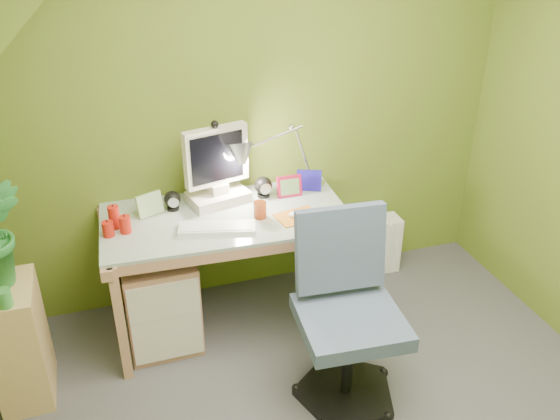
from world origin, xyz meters
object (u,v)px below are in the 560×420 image
object	(u,v)px
side_ledge	(19,342)
desk	(228,270)
radiator	(370,246)
task_chair	(351,318)
monitor	(216,161)
desk_lamp	(291,142)

from	to	relation	value
side_ledge	desk	bearing A→B (deg)	12.65
side_ledge	radiator	world-z (taller)	side_ledge
task_chair	desk	bearing A→B (deg)	122.67
monitor	desk_lamp	distance (m)	0.45
desk	desk_lamp	bearing A→B (deg)	24.62
desk	task_chair	distance (m)	0.92
desk_lamp	radiator	size ratio (longest dim) A/B	1.58
desk_lamp	radiator	world-z (taller)	desk_lamp
desk_lamp	task_chair	xyz separation A→B (m)	(-0.02, -0.98, -0.54)
task_chair	radiator	world-z (taller)	task_chair
desk	side_ledge	xyz separation A→B (m)	(-1.15, -0.26, -0.03)
task_chair	monitor	bearing A→B (deg)	118.10
desk_lamp	task_chair	size ratio (longest dim) A/B	0.62
desk	radiator	size ratio (longest dim) A/B	3.45
radiator	desk	bearing A→B (deg)	-167.13
desk	radiator	distance (m)	1.09
desk	radiator	world-z (taller)	desk
desk	monitor	xyz separation A→B (m)	(-0.00, 0.18, 0.63)
monitor	desk_lamp	bearing A→B (deg)	-13.36
side_ledge	radiator	bearing A→B (deg)	12.52
desk	side_ledge	bearing A→B (deg)	-164.53
side_ledge	task_chair	distance (m)	1.68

